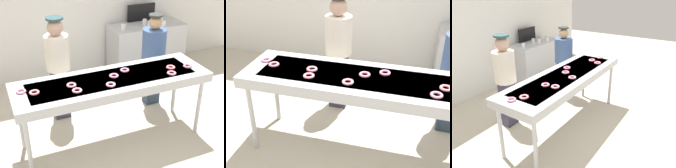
% 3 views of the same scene
% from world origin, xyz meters
% --- Properties ---
extents(ground_plane, '(16.00, 16.00, 0.00)m').
position_xyz_m(ground_plane, '(0.00, 0.00, 0.00)').
color(ground_plane, beige).
extents(fryer_conveyor, '(2.58, 0.78, 0.99)m').
position_xyz_m(fryer_conveyor, '(0.00, 0.00, 0.92)').
color(fryer_conveyor, '#B7BABF').
rests_on(fryer_conveyor, ground).
extents(strawberry_donut_0, '(0.16, 0.16, 0.03)m').
position_xyz_m(strawberry_donut_0, '(0.76, -0.19, 1.00)').
color(strawberry_donut_0, pink).
rests_on(strawberry_donut_0, fryer_conveyor).
extents(strawberry_donut_1, '(0.17, 0.17, 0.03)m').
position_xyz_m(strawberry_donut_1, '(0.03, 0.03, 1.00)').
color(strawberry_donut_1, pink).
rests_on(strawberry_donut_1, fryer_conveyor).
extents(strawberry_donut_2, '(0.16, 0.16, 0.03)m').
position_xyz_m(strawberry_donut_2, '(1.08, -0.09, 1.00)').
color(strawberry_donut_2, pink).
rests_on(strawberry_donut_2, fryer_conveyor).
extents(strawberry_donut_3, '(0.17, 0.17, 0.03)m').
position_xyz_m(strawberry_donut_3, '(-0.10, -0.18, 1.00)').
color(strawberry_donut_3, pink).
rests_on(strawberry_donut_3, fryer_conveyor).
extents(strawberry_donut_4, '(0.14, 0.14, 0.03)m').
position_xyz_m(strawberry_donut_4, '(-1.01, -0.01, 1.00)').
color(strawberry_donut_4, pink).
rests_on(strawberry_donut_4, fryer_conveyor).
extents(strawberry_donut_5, '(0.17, 0.17, 0.03)m').
position_xyz_m(strawberry_donut_5, '(-1.15, 0.08, 1.00)').
color(strawberry_donut_5, pink).
rests_on(strawberry_donut_5, fryer_conveyor).
extents(strawberry_donut_6, '(0.15, 0.15, 0.03)m').
position_xyz_m(strawberry_donut_6, '(-0.53, -0.16, 1.00)').
color(strawberry_donut_6, pink).
rests_on(strawberry_donut_6, fryer_conveyor).
extents(strawberry_donut_7, '(0.16, 0.16, 0.03)m').
position_xyz_m(strawberry_donut_7, '(0.85, -0.03, 1.00)').
color(strawberry_donut_7, pink).
rests_on(strawberry_donut_7, fryer_conveyor).
extents(strawberry_donut_8, '(0.14, 0.14, 0.03)m').
position_xyz_m(strawberry_donut_8, '(-0.55, 0.00, 1.00)').
color(strawberry_donut_8, pink).
rests_on(strawberry_donut_8, fryer_conveyor).
extents(strawberry_donut_9, '(0.16, 0.16, 0.03)m').
position_xyz_m(strawberry_donut_9, '(0.23, 0.13, 1.00)').
color(strawberry_donut_9, pink).
rests_on(strawberry_donut_9, fryer_conveyor).
extents(worker_baker, '(0.38, 0.38, 1.52)m').
position_xyz_m(worker_baker, '(1.01, 0.71, 0.88)').
color(worker_baker, '#283648').
rests_on(worker_baker, ground).
extents(worker_assistant, '(0.35, 0.35, 1.61)m').
position_xyz_m(worker_assistant, '(-0.50, 0.87, 0.92)').
color(worker_assistant, '#343344').
rests_on(worker_assistant, ground).
extents(prep_counter, '(1.49, 0.63, 0.94)m').
position_xyz_m(prep_counter, '(1.56, 1.94, 0.47)').
color(prep_counter, '#B7BABF').
rests_on(prep_counter, ground).
extents(paper_cup_0, '(0.08, 0.08, 0.10)m').
position_xyz_m(paper_cup_0, '(1.86, 1.93, 0.99)').
color(paper_cup_0, white).
rests_on(paper_cup_0, prep_counter).
extents(paper_cup_1, '(0.08, 0.08, 0.10)m').
position_xyz_m(paper_cup_1, '(1.00, 1.84, 0.99)').
color(paper_cup_1, white).
rests_on(paper_cup_1, prep_counter).
extents(paper_cup_2, '(0.08, 0.08, 0.10)m').
position_xyz_m(paper_cup_2, '(1.54, 1.80, 0.99)').
color(paper_cup_2, white).
rests_on(paper_cup_2, prep_counter).
extents(paper_cup_3, '(0.08, 0.08, 0.10)m').
position_xyz_m(paper_cup_3, '(1.80, 1.73, 0.99)').
color(paper_cup_3, white).
rests_on(paper_cup_3, prep_counter).
extents(paper_cup_4, '(0.08, 0.08, 0.10)m').
position_xyz_m(paper_cup_4, '(1.52, 1.98, 0.99)').
color(paper_cup_4, white).
rests_on(paper_cup_4, prep_counter).
extents(menu_display, '(0.60, 0.04, 0.34)m').
position_xyz_m(menu_display, '(1.56, 2.21, 1.11)').
color(menu_display, black).
rests_on(menu_display, prep_counter).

